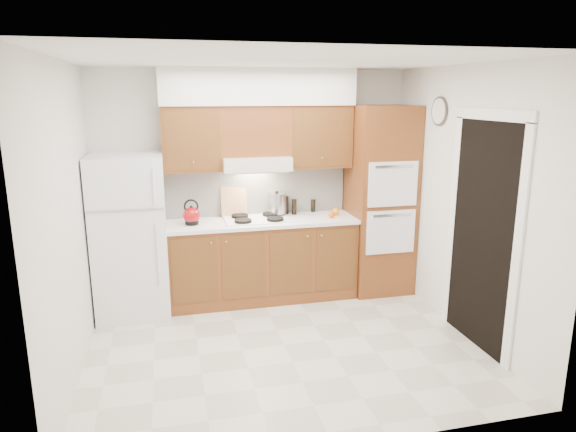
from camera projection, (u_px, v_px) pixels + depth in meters
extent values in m
plane|color=beige|center=(284.00, 345.00, 4.87)|extent=(3.60, 3.60, 0.00)
plane|color=white|center=(283.00, 60.00, 4.27)|extent=(3.60, 3.60, 0.00)
cube|color=silver|center=(255.00, 184.00, 5.99)|extent=(3.60, 0.02, 2.60)
cube|color=silver|center=(68.00, 224.00, 4.16)|extent=(0.02, 3.00, 2.60)
cube|color=silver|center=(464.00, 202.00, 4.98)|extent=(0.02, 3.00, 2.60)
cube|color=white|center=(130.00, 236.00, 5.43)|extent=(0.75, 0.72, 1.72)
cube|color=brown|center=(262.00, 261.00, 5.91)|extent=(2.11, 0.60, 0.90)
cube|color=white|center=(262.00, 222.00, 5.79)|extent=(2.13, 0.62, 0.04)
cube|color=white|center=(257.00, 191.00, 6.00)|extent=(2.11, 0.03, 0.56)
cube|color=brown|center=(380.00, 200.00, 6.06)|extent=(0.70, 0.65, 2.20)
cube|color=brown|center=(191.00, 139.00, 5.54)|extent=(0.63, 0.33, 0.70)
cube|color=brown|center=(318.00, 136.00, 5.87)|extent=(0.73, 0.33, 0.70)
cube|color=silver|center=(256.00, 163.00, 5.70)|extent=(0.75, 0.45, 0.15)
cube|color=brown|center=(254.00, 131.00, 5.68)|extent=(0.75, 0.33, 0.55)
cube|color=silver|center=(258.00, 87.00, 5.57)|extent=(2.13, 0.36, 0.40)
cube|color=white|center=(257.00, 219.00, 5.79)|extent=(0.74, 0.50, 0.01)
cube|color=black|center=(482.00, 237.00, 4.71)|extent=(0.02, 0.90, 2.10)
cylinder|color=#3F3833|center=(439.00, 111.00, 5.30)|extent=(0.02, 0.30, 0.30)
sphere|color=maroon|center=(192.00, 215.00, 5.55)|extent=(0.22, 0.22, 0.18)
cube|color=tan|center=(234.00, 199.00, 5.92)|extent=(0.30, 0.11, 0.40)
cylinder|color=#AAAAAE|center=(277.00, 203.00, 5.96)|extent=(0.26, 0.26, 0.22)
cylinder|color=black|center=(286.00, 205.00, 6.05)|extent=(0.08, 0.08, 0.21)
cylinder|color=black|center=(294.00, 207.00, 6.03)|extent=(0.08, 0.08, 0.18)
cylinder|color=black|center=(313.00, 206.00, 6.17)|extent=(0.07, 0.07, 0.15)
sphere|color=#D8630B|center=(332.00, 214.00, 5.88)|extent=(0.09, 0.09, 0.07)
sphere|color=#FFA10D|center=(336.00, 212.00, 5.99)|extent=(0.11, 0.11, 0.09)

